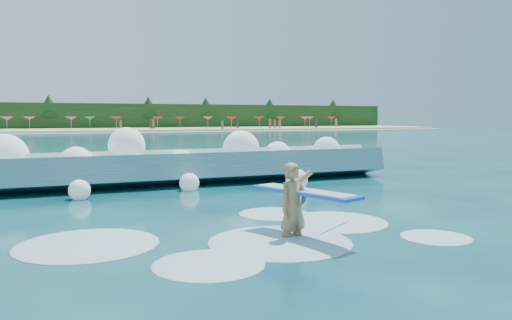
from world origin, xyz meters
name	(u,v)px	position (x,y,z in m)	size (l,w,h in m)	color
ground	(233,217)	(0.00, 0.00, 0.00)	(200.00, 200.00, 0.00)	#072C3F
beach	(65,130)	(0.00, 78.00, 0.20)	(140.00, 20.00, 0.40)	tan
wet_band	(69,133)	(0.00, 67.00, 0.04)	(140.00, 5.00, 0.08)	silver
treeline	(62,117)	(0.00, 88.00, 2.50)	(140.00, 4.00, 5.00)	black
breaking_wave	(160,169)	(-0.24, 6.81, 0.54)	(17.90, 2.79, 1.54)	teal
rock_cluster	(102,172)	(-2.14, 8.05, 0.39)	(8.10, 3.04, 1.23)	black
surfer_with_board	(296,205)	(0.40, -2.51, 0.69)	(1.34, 3.01, 1.86)	#A17B4B
wave_spray	(151,156)	(-0.57, 6.77, 1.03)	(14.53, 4.83, 2.17)	white
surf_foam	(243,237)	(-0.51, -1.94, 0.00)	(8.68, 5.38, 0.14)	silver
beach_umbrellas	(65,118)	(0.07, 79.49, 2.25)	(110.74, 6.67, 0.50)	red
beachgoers	(71,126)	(0.63, 73.99, 1.07)	(102.42, 12.80, 1.93)	#3F332D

